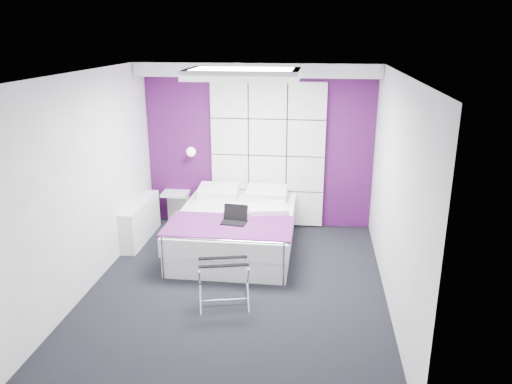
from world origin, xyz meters
TOP-DOWN VIEW (x-y plane):
  - floor at (0.00, 0.00)m, footprint 4.40×4.40m
  - ceiling at (0.00, 0.00)m, footprint 4.40×4.40m
  - wall_back at (0.00, 2.20)m, footprint 3.60×0.00m
  - wall_left at (-1.80, 0.00)m, footprint 0.00×4.40m
  - wall_right at (1.80, 0.00)m, footprint 0.00×4.40m
  - accent_wall at (0.00, 2.19)m, footprint 3.58×0.02m
  - soffit at (0.00, 1.95)m, footprint 3.58×0.50m
  - headboard at (0.15, 2.14)m, footprint 1.80×0.08m
  - skylight at (0.00, 0.60)m, footprint 1.36×0.86m
  - wall_lamp at (-1.05, 2.06)m, footprint 0.15×0.15m
  - radiator at (-1.69, 1.30)m, footprint 0.22×1.20m
  - bed at (-0.20, 1.12)m, footprint 1.69×2.05m
  - nightstand at (-1.34, 2.02)m, footprint 0.42×0.33m
  - luggage_rack at (-0.09, -0.43)m, footprint 0.56×0.41m
  - laptop at (-0.15, 0.73)m, footprint 0.33×0.24m

SIDE VIEW (x-z plane):
  - floor at x=0.00m, z-range 0.00..0.00m
  - luggage_rack at x=-0.09m, z-range 0.00..0.55m
  - radiator at x=-1.69m, z-range 0.00..0.60m
  - bed at x=-0.20m, z-range -0.06..0.66m
  - nightstand at x=-1.34m, z-range 0.49..0.54m
  - laptop at x=-0.15m, z-range 0.51..0.75m
  - headboard at x=0.15m, z-range 0.02..2.32m
  - wall_lamp at x=-1.05m, z-range 1.15..1.29m
  - wall_left at x=-1.80m, z-range -0.90..3.50m
  - wall_right at x=1.80m, z-range -0.90..3.50m
  - accent_wall at x=0.00m, z-range 0.01..2.59m
  - wall_back at x=0.00m, z-range -0.50..3.10m
  - soffit at x=0.00m, z-range 2.40..2.60m
  - skylight at x=0.00m, z-range 2.49..2.61m
  - ceiling at x=0.00m, z-range 2.60..2.60m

